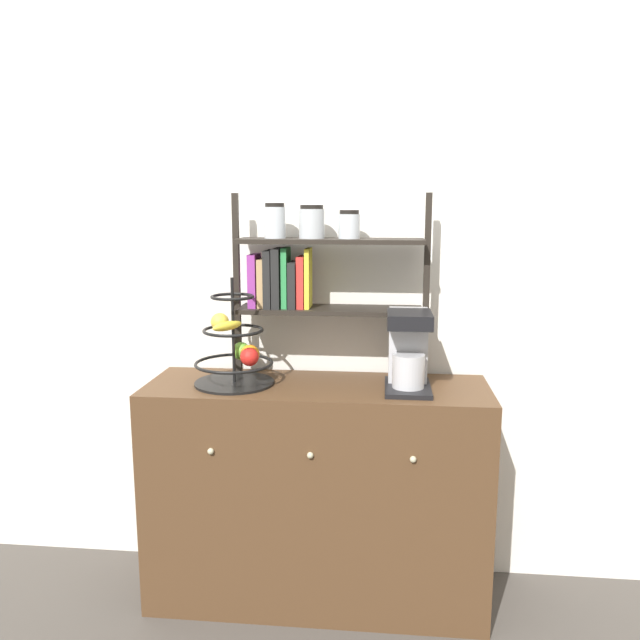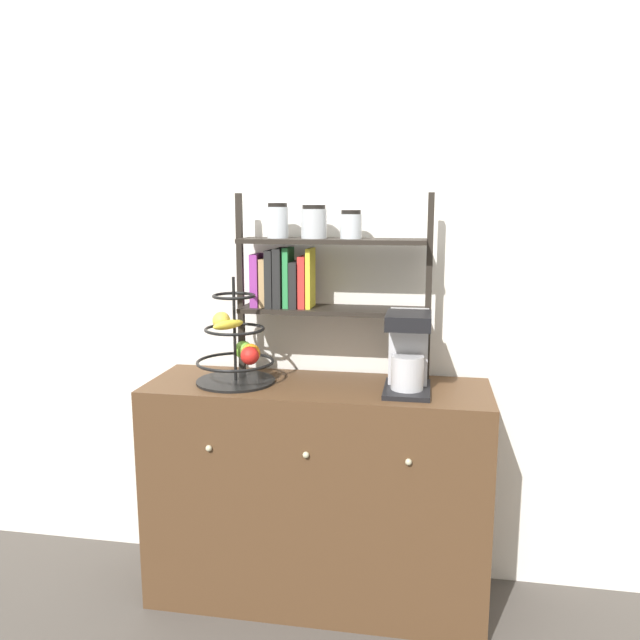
# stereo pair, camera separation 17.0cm
# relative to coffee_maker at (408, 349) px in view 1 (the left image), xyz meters

# --- Properties ---
(ground_plane) EXTENTS (12.00, 12.00, 0.00)m
(ground_plane) POSITION_rel_coffee_maker_xyz_m (-0.35, -0.21, -1.06)
(ground_plane) COLOR #47423D
(wall_back) EXTENTS (7.00, 0.05, 2.60)m
(wall_back) POSITION_rel_coffee_maker_xyz_m (-0.35, 0.27, 0.24)
(wall_back) COLOR silver
(wall_back) RESTS_ON ground_plane
(sideboard) EXTENTS (1.34, 0.46, 0.90)m
(sideboard) POSITION_rel_coffee_maker_xyz_m (-0.35, 0.00, -0.61)
(sideboard) COLOR #4C331E
(sideboard) RESTS_ON ground_plane
(coffee_maker) EXTENTS (0.17, 0.26, 0.30)m
(coffee_maker) POSITION_rel_coffee_maker_xyz_m (0.00, 0.00, 0.00)
(coffee_maker) COLOR black
(coffee_maker) RESTS_ON sideboard
(fruit_stand) EXTENTS (0.31, 0.31, 0.42)m
(fruit_stand) POSITION_rel_coffee_maker_xyz_m (-0.67, -0.01, -0.02)
(fruit_stand) COLOR black
(fruit_stand) RESTS_ON sideboard
(shelf_hutch) EXTENTS (0.78, 0.20, 0.74)m
(shelf_hutch) POSITION_rel_coffee_maker_xyz_m (-0.41, 0.11, 0.29)
(shelf_hutch) COLOR black
(shelf_hutch) RESTS_ON sideboard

